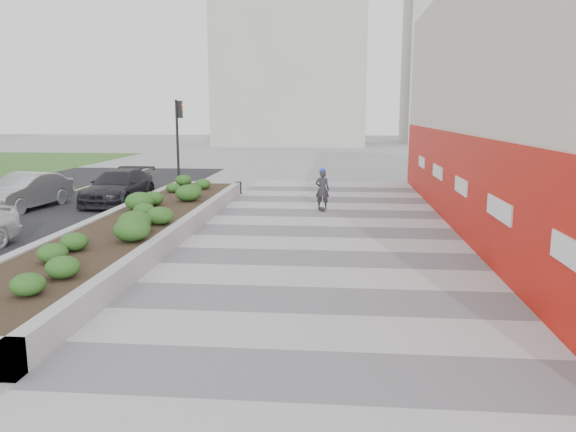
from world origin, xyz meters
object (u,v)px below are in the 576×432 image
object	(u,v)px
planter	(139,223)
traffic_signal_near	(179,131)
car_silver	(25,191)
car_dark	(119,187)
skateboarder	(322,189)

from	to	relation	value
planter	traffic_signal_near	xyz separation A→B (m)	(-1.73, 10.50, 2.34)
car_silver	car_dark	world-z (taller)	car_silver
car_silver	car_dark	bearing A→B (deg)	37.69
skateboarder	car_dark	distance (m)	8.32
car_dark	planter	bearing A→B (deg)	-63.34
planter	car_dark	distance (m)	6.73
planter	car_silver	xyz separation A→B (m)	(-5.97, 4.31, 0.26)
planter	skateboarder	distance (m)	7.24
skateboarder	car_silver	distance (m)	11.24
car_silver	car_dark	size ratio (longest dim) A/B	0.90
traffic_signal_near	car_silver	size ratio (longest dim) A/B	1.02
traffic_signal_near	car_dark	distance (m)	5.11
skateboarder	car_dark	world-z (taller)	skateboarder
car_silver	planter	bearing A→B (deg)	-28.05
planter	skateboarder	bearing A→B (deg)	43.37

